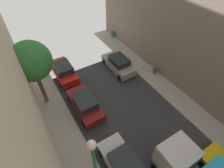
{
  "coord_description": "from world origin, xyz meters",
  "views": [
    {
      "loc": [
        -5.6,
        1.56,
        12.32
      ],
      "look_at": [
        0.64,
        11.71,
        0.5
      ],
      "focal_mm": 27.95,
      "sensor_mm": 36.0,
      "label": 1
    }
  ],
  "objects_px": {
    "parked_car_left_3": "(85,104)",
    "potted_plant_5": "(155,70)",
    "parked_car_right_3": "(118,64)",
    "lamp_post": "(94,162)",
    "parked_car_left_2": "(124,166)",
    "street_tree_0": "(31,62)",
    "potted_plant_2": "(113,34)",
    "parked_car_left_4": "(64,71)"
  },
  "relations": [
    {
      "from": "parked_car_left_4",
      "to": "street_tree_0",
      "type": "distance_m",
      "value": 5.24
    },
    {
      "from": "potted_plant_5",
      "to": "parked_car_right_3",
      "type": "bearing_deg",
      "value": 136.94
    },
    {
      "from": "parked_car_left_3",
      "to": "potted_plant_2",
      "type": "height_order",
      "value": "parked_car_left_3"
    },
    {
      "from": "parked_car_left_3",
      "to": "potted_plant_5",
      "type": "distance_m",
      "value": 8.25
    },
    {
      "from": "parked_car_left_4",
      "to": "parked_car_left_3",
      "type": "bearing_deg",
      "value": -90.0
    },
    {
      "from": "potted_plant_2",
      "to": "potted_plant_5",
      "type": "height_order",
      "value": "potted_plant_2"
    },
    {
      "from": "parked_car_right_3",
      "to": "potted_plant_2",
      "type": "relative_size",
      "value": 4.71
    },
    {
      "from": "parked_car_left_4",
      "to": "parked_car_right_3",
      "type": "height_order",
      "value": "same"
    },
    {
      "from": "parked_car_left_3",
      "to": "lamp_post",
      "type": "relative_size",
      "value": 0.75
    },
    {
      "from": "parked_car_left_2",
      "to": "potted_plant_5",
      "type": "height_order",
      "value": "parked_car_left_2"
    },
    {
      "from": "parked_car_right_3",
      "to": "parked_car_left_4",
      "type": "bearing_deg",
      "value": 159.76
    },
    {
      "from": "potted_plant_2",
      "to": "potted_plant_5",
      "type": "relative_size",
      "value": 1.1
    },
    {
      "from": "parked_car_left_2",
      "to": "lamp_post",
      "type": "relative_size",
      "value": 0.75
    },
    {
      "from": "parked_car_left_3",
      "to": "lamp_post",
      "type": "distance_m",
      "value": 6.91
    },
    {
      "from": "parked_car_left_4",
      "to": "parked_car_right_3",
      "type": "bearing_deg",
      "value": -20.24
    },
    {
      "from": "parked_car_right_3",
      "to": "street_tree_0",
      "type": "xyz_separation_m",
      "value": [
        -8.0,
        -0.47,
        3.83
      ]
    },
    {
      "from": "parked_car_left_3",
      "to": "parked_car_left_4",
      "type": "height_order",
      "value": "same"
    },
    {
      "from": "parked_car_left_2",
      "to": "parked_car_left_3",
      "type": "distance_m",
      "value": 5.89
    },
    {
      "from": "parked_car_left_2",
      "to": "street_tree_0",
      "type": "xyz_separation_m",
      "value": [
        -2.6,
        8.52,
        3.83
      ]
    },
    {
      "from": "parked_car_left_2",
      "to": "parked_car_left_3",
      "type": "xyz_separation_m",
      "value": [
        0.0,
        5.89,
        0.0
      ]
    },
    {
      "from": "potted_plant_5",
      "to": "lamp_post",
      "type": "xyz_separation_m",
      "value": [
        -10.14,
        -6.3,
        3.26
      ]
    },
    {
      "from": "parked_car_left_3",
      "to": "parked_car_right_3",
      "type": "relative_size",
      "value": 1.0
    },
    {
      "from": "parked_car_left_2",
      "to": "lamp_post",
      "type": "bearing_deg",
      "value": 179.08
    },
    {
      "from": "parked_car_left_3",
      "to": "parked_car_right_3",
      "type": "height_order",
      "value": "same"
    },
    {
      "from": "parked_car_left_2",
      "to": "potted_plant_2",
      "type": "height_order",
      "value": "parked_car_left_2"
    },
    {
      "from": "street_tree_0",
      "to": "lamp_post",
      "type": "xyz_separation_m",
      "value": [
        0.7,
        -8.49,
        -0.71
      ]
    },
    {
      "from": "parked_car_right_3",
      "to": "potted_plant_5",
      "type": "height_order",
      "value": "parked_car_right_3"
    },
    {
      "from": "parked_car_left_4",
      "to": "potted_plant_2",
      "type": "distance_m",
      "value": 9.25
    },
    {
      "from": "street_tree_0",
      "to": "potted_plant_5",
      "type": "xyz_separation_m",
      "value": [
        10.84,
        -2.19,
        -3.97
      ]
    },
    {
      "from": "parked_car_left_2",
      "to": "street_tree_0",
      "type": "distance_m",
      "value": 9.7
    },
    {
      "from": "potted_plant_5",
      "to": "parked_car_left_3",
      "type": "bearing_deg",
      "value": -176.93
    },
    {
      "from": "parked_car_left_4",
      "to": "parked_car_right_3",
      "type": "xyz_separation_m",
      "value": [
        5.4,
        -1.99,
        0.0
      ]
    },
    {
      "from": "potted_plant_5",
      "to": "lamp_post",
      "type": "bearing_deg",
      "value": -148.13
    },
    {
      "from": "street_tree_0",
      "to": "potted_plant_5",
      "type": "height_order",
      "value": "street_tree_0"
    },
    {
      "from": "street_tree_0",
      "to": "potted_plant_2",
      "type": "xyz_separation_m",
      "value": [
        10.96,
        6.42,
        -3.91
      ]
    },
    {
      "from": "potted_plant_2",
      "to": "lamp_post",
      "type": "distance_m",
      "value": 18.38
    },
    {
      "from": "street_tree_0",
      "to": "potted_plant_5",
      "type": "distance_m",
      "value": 11.75
    },
    {
      "from": "parked_car_left_2",
      "to": "lamp_post",
      "type": "distance_m",
      "value": 3.66
    },
    {
      "from": "parked_car_left_3",
      "to": "potted_plant_5",
      "type": "xyz_separation_m",
      "value": [
        8.24,
        0.44,
        -0.13
      ]
    },
    {
      "from": "parked_car_left_3",
      "to": "street_tree_0",
      "type": "distance_m",
      "value": 5.32
    },
    {
      "from": "parked_car_left_3",
      "to": "potted_plant_5",
      "type": "bearing_deg",
      "value": 3.07
    },
    {
      "from": "parked_car_left_3",
      "to": "parked_car_right_3",
      "type": "xyz_separation_m",
      "value": [
        5.4,
        3.09,
        0.0
      ]
    }
  ]
}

